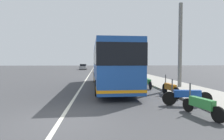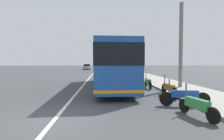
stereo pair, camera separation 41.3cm
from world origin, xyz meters
name	(u,v)px [view 1 (the left image)]	position (x,y,z in m)	size (l,w,h in m)	color
ground_plane	(59,122)	(0.00, 0.00, 0.00)	(220.00, 220.00, 0.00)	#424244
sidewalk_curb	(167,84)	(10.00, -7.80, 0.07)	(110.00, 3.60, 0.14)	#9E998E
lane_divider_line	(82,85)	(10.00, 0.00, 0.00)	(110.00, 0.16, 0.01)	silver
coach_bus	(110,63)	(8.53, -2.40, 1.98)	(12.07, 2.94, 3.40)	#1E4C9E
motorcycle_by_tree	(201,105)	(0.14, -5.29, 0.46)	(2.02, 0.55, 1.24)	black
motorcycle_nearest_curb	(187,96)	(1.90, -5.62, 0.49)	(0.41, 2.34, 1.28)	black
motorcycle_far_end	(170,88)	(4.26, -5.76, 0.50)	(2.36, 0.27, 1.29)	black
motorcycle_mid_row	(148,82)	(7.96, -5.40, 0.48)	(2.33, 0.28, 1.27)	black
car_oncoming	(101,68)	(38.48, -2.35, 0.73)	(4.25, 1.83, 1.52)	gray
car_behind_bus	(101,69)	(32.19, -2.24, 0.69)	(4.15, 1.99, 1.47)	gold
car_far_distant	(83,67)	(45.22, 2.60, 0.73)	(4.59, 1.92, 1.57)	gray
car_ahead_same_lane	(99,67)	(48.52, -1.80, 0.74)	(4.32, 1.90, 1.60)	black
utility_pole	(180,46)	(7.58, -7.90, 3.37)	(0.29, 0.29, 6.74)	slate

